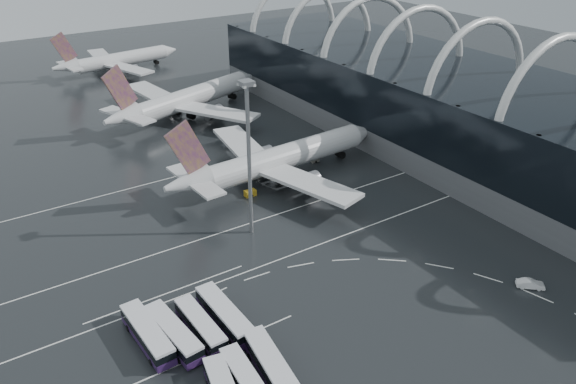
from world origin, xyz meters
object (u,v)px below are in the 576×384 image
bus_row_far_b (247,382)px  van_curve_c (530,284)px  airliner_main (276,160)px  airliner_gate_b (185,100)px  bus_row_near_b (173,333)px  bus_row_near_d (225,315)px  airliner_gate_c (116,61)px  bus_row_near_c (200,325)px  floodlight_mast (248,142)px  gse_cart_belly_e (276,160)px  gse_cart_belly_b (315,160)px  bus_row_far_c (272,367)px  bus_row_near_a (147,334)px  gse_cart_belly_c (250,193)px

bus_row_far_b → van_curve_c: bearing=-93.0°
airliner_main → airliner_gate_b: size_ratio=1.01×
bus_row_near_b → bus_row_near_d: (8.14, -0.59, 0.06)m
airliner_gate_c → bus_row_near_c: airliner_gate_c is taller
bus_row_far_b → floodlight_mast: 43.59m
gse_cart_belly_e → gse_cart_belly_b: bearing=-32.0°
bus_row_far_b → airliner_gate_c: bearing=-7.9°
airliner_main → bus_row_near_c: bearing=-138.3°
bus_row_far_b → bus_row_far_c: (4.06, 0.27, 0.19)m
bus_row_near_c → bus_row_near_d: (4.02, -0.07, 0.19)m
gse_cart_belly_e → van_curve_c: bearing=-82.2°
bus_row_far_b → airliner_gate_b: bearing=-15.5°
floodlight_mast → gse_cart_belly_e: size_ratio=15.60×
bus_row_near_a → gse_cart_belly_b: bearing=-58.7°
gse_cart_belly_b → gse_cart_belly_c: 23.26m
bus_row_near_a → bus_row_near_b: (3.23, -1.87, -0.03)m
bus_row_near_b → bus_row_far_c: (8.52, -13.71, 0.06)m
bus_row_near_d → airliner_main: bearing=-42.2°
bus_row_far_b → van_curve_c: (50.90, -6.65, -0.91)m
bus_row_near_a → airliner_gate_c: bearing=-18.8°
bus_row_near_b → bus_row_far_b: 14.67m
airliner_gate_b → bus_row_near_a: 96.60m
airliner_gate_b → floodlight_mast: floodlight_mast is taller
airliner_main → floodlight_mast: 27.59m
airliner_gate_c → floodlight_mast: floodlight_mast is taller
bus_row_near_b → floodlight_mast: floodlight_mast is taller
bus_row_far_c → bus_row_near_c: bearing=26.1°
airliner_gate_b → bus_row_near_d: bearing=-129.2°
airliner_gate_b → bus_row_far_b: size_ratio=4.57×
bus_row_near_c → gse_cart_belly_e: bus_row_near_c is taller
airliner_gate_c → bus_row_near_d: (-31.09, -145.81, -2.49)m
van_curve_c → gse_cart_belly_b: 60.90m
bus_row_near_c → gse_cart_belly_b: (50.33, 40.79, -1.12)m
gse_cart_belly_c → van_curve_c: bearing=-66.8°
bus_row_far_b → floodlight_mast: floodlight_mast is taller
airliner_gate_b → bus_row_far_b: 108.03m
bus_row_near_c → gse_cart_belly_e: size_ratio=6.32×
floodlight_mast → gse_cart_belly_b: 40.23m
airliner_gate_c → airliner_main: bearing=-96.2°
bus_row_near_b → bus_row_far_c: size_ratio=0.96×
airliner_gate_c → floodlight_mast: bearing=-103.8°
bus_row_near_c → bus_row_near_d: bus_row_near_d is taller
bus_row_far_b → gse_cart_belly_e: size_ratio=6.38×
airliner_gate_c → airliner_gate_b: bearing=-95.2°
airliner_gate_b → airliner_gate_c: (-2.09, 57.70, -0.75)m
bus_row_far_b → gse_cart_belly_c: bearing=-25.8°
gse_cart_belly_c → bus_row_far_b: bearing=-120.3°
airliner_main → gse_cart_belly_e: airliner_main is taller
airliner_main → bus_row_near_b: size_ratio=4.30×
van_curve_c → bus_row_far_b: bearing=124.5°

